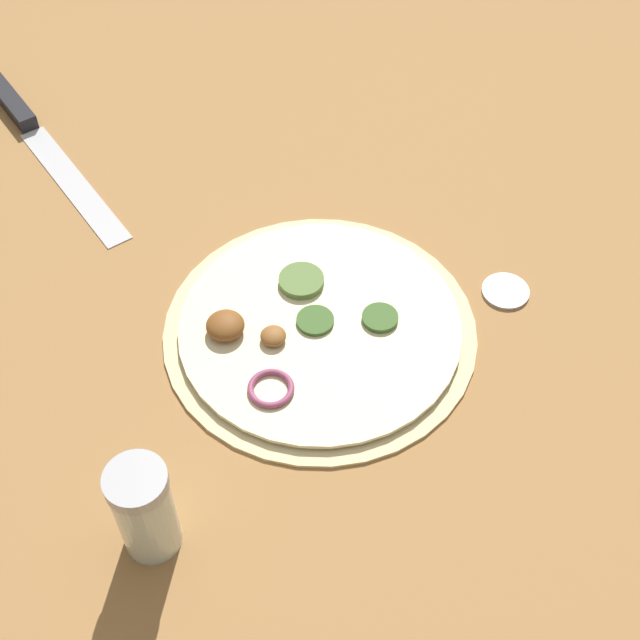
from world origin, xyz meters
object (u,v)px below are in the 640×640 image
spice_jar (145,510)px  loose_cap (506,290)px  knife (23,117)px  pizza (317,328)px

spice_jar → loose_cap: (-0.38, 0.14, -0.05)m
knife → loose_cap: (-0.03, 0.58, -0.00)m
pizza → loose_cap: bearing=134.8°
pizza → spice_jar: size_ratio=3.00×
knife → spice_jar: 0.56m
spice_jar → loose_cap: bearing=159.6°
knife → spice_jar: spice_jar is taller
pizza → spice_jar: bearing=-1.6°
spice_jar → loose_cap: spice_jar is taller
pizza → knife: (-0.10, -0.45, 0.00)m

